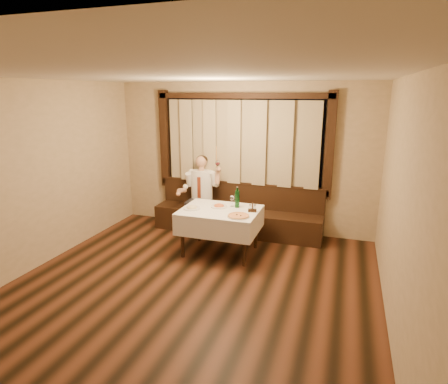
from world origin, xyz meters
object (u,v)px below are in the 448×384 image
(banquette, at_px, (238,216))
(cruet_caddy, at_px, (252,209))
(pizza, at_px, (238,216))
(green_bottle, at_px, (237,199))
(pasta_cream, at_px, (192,206))
(dining_table, at_px, (220,215))
(pasta_red, at_px, (219,205))
(seated_man, at_px, (201,188))

(banquette, distance_m, cruet_caddy, 1.22)
(pizza, height_order, green_bottle, green_bottle)
(pasta_cream, relative_size, cruet_caddy, 1.98)
(pizza, bearing_deg, dining_table, 145.55)
(pizza, xyz_separation_m, cruet_caddy, (0.14, 0.31, 0.04))
(banquette, height_order, green_bottle, green_bottle)
(pasta_cream, bearing_deg, banquette, 68.31)
(pasta_cream, height_order, cruet_caddy, cruet_caddy)
(pasta_red, distance_m, pasta_cream, 0.46)
(pasta_red, height_order, seated_man, seated_man)
(banquette, xyz_separation_m, seated_man, (-0.72, -0.09, 0.53))
(green_bottle, bearing_deg, banquette, 105.63)
(pasta_red, height_order, cruet_caddy, cruet_caddy)
(pasta_cream, bearing_deg, dining_table, 14.34)
(pasta_red, bearing_deg, cruet_caddy, -7.29)
(dining_table, relative_size, seated_man, 0.88)
(seated_man, bearing_deg, pasta_cream, -75.79)
(banquette, distance_m, pasta_cream, 1.32)
(green_bottle, bearing_deg, pasta_cream, -155.77)
(pasta_cream, xyz_separation_m, green_bottle, (0.69, 0.31, 0.11))
(cruet_caddy, distance_m, seated_man, 1.53)
(pizza, xyz_separation_m, seated_man, (-1.11, 1.20, 0.07))
(banquette, height_order, pasta_cream, banquette)
(cruet_caddy, height_order, seated_man, seated_man)
(banquette, height_order, seated_man, seated_man)
(pizza, relative_size, pasta_cream, 1.22)
(seated_man, bearing_deg, pizza, -47.28)
(cruet_caddy, bearing_deg, pasta_cream, -179.52)
(banquette, bearing_deg, green_bottle, -74.37)
(green_bottle, bearing_deg, pizza, -71.07)
(banquette, height_order, pasta_red, banquette)
(pasta_red, xyz_separation_m, cruet_caddy, (0.59, -0.08, 0.01))
(cruet_caddy, xyz_separation_m, seated_man, (-1.25, 0.89, 0.03))
(pizza, bearing_deg, pasta_cream, 169.79)
(dining_table, distance_m, pizza, 0.49)
(green_bottle, xyz_separation_m, seated_man, (-0.95, 0.74, -0.07))
(pasta_red, height_order, green_bottle, green_bottle)
(cruet_caddy, bearing_deg, green_bottle, 144.87)
(dining_table, height_order, pizza, pizza)
(dining_table, relative_size, cruet_caddy, 8.82)
(seated_man, bearing_deg, dining_table, -52.40)
(pasta_cream, bearing_deg, seated_man, 104.21)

